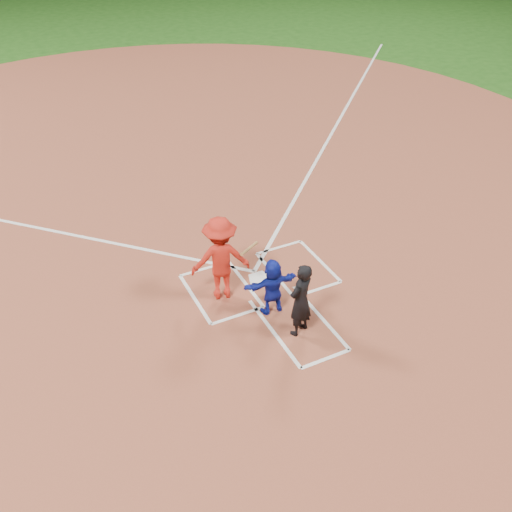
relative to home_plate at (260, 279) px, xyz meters
name	(u,v)px	position (x,y,z in m)	size (l,w,h in m)	color
ground	(260,279)	(0.00, 0.00, -0.02)	(120.00, 120.00, 0.00)	#1C4B12
home_plate_dirt	(171,171)	(0.00, 6.00, -0.01)	(28.00, 28.00, 0.01)	brown
home_plate	(260,279)	(0.00, 0.00, 0.00)	(0.60, 0.60, 0.02)	white
catcher	(272,287)	(-0.26, -1.08, 0.63)	(1.18, 0.38, 1.27)	#1422A9
umpire	(301,300)	(-0.07, -1.89, 0.81)	(0.60, 0.39, 1.64)	black
chalk_markings	(179,180)	(0.00, 5.29, -0.01)	(28.35, 17.32, 0.01)	white
batter_at_plate	(221,259)	(-1.00, -0.13, 0.96)	(1.63, 1.00, 1.94)	red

